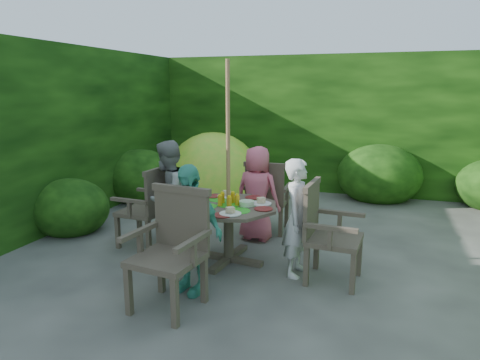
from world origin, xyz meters
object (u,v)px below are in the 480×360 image
(garden_chair_back, at_px, (267,196))
(child_right, at_px, (298,218))
(patio_table, at_px, (229,214))
(dome_tent, at_px, (213,199))
(child_front, at_px, (190,229))
(garden_chair_right, at_px, (326,231))
(garden_chair_front, at_px, (172,247))
(child_left, at_px, (168,197))
(garden_chair_left, at_px, (148,206))
(child_back, at_px, (257,193))
(parasol_pole, at_px, (228,165))

(garden_chair_back, height_order, child_right, child_right)
(patio_table, bearing_deg, dome_tent, 115.73)
(child_right, relative_size, child_front, 0.99)
(garden_chair_right, distance_m, child_front, 1.36)
(garden_chair_right, xyz_separation_m, dome_tent, (-2.27, 2.61, -0.51))
(garden_chair_front, height_order, child_left, child_left)
(garden_chair_back, bearing_deg, garden_chair_left, 35.52)
(garden_chair_back, distance_m, dome_tent, 1.98)
(child_back, bearing_deg, dome_tent, -43.67)
(garden_chair_right, relative_size, garden_chair_left, 1.01)
(garden_chair_back, xyz_separation_m, child_front, (-0.25, -1.88, 0.12))
(garden_chair_right, distance_m, garden_chair_back, 1.54)
(garden_chair_front, bearing_deg, parasol_pole, 89.87)
(garden_chair_left, xyz_separation_m, garden_chair_front, (0.95, -1.22, 0.03))
(child_right, bearing_deg, patio_table, 89.39)
(parasol_pole, height_order, dome_tent, parasol_pole)
(child_front, bearing_deg, parasol_pole, 97.99)
(patio_table, distance_m, child_left, 0.81)
(garden_chair_left, xyz_separation_m, child_right, (1.88, -0.24, 0.10))
(child_right, bearing_deg, dome_tent, 44.13)
(child_right, bearing_deg, garden_chair_right, -91.41)
(parasol_pole, relative_size, child_back, 1.83)
(patio_table, relative_size, child_back, 1.04)
(patio_table, distance_m, child_front, 0.80)
(child_right, distance_m, child_front, 1.13)
(child_right, height_order, child_left, child_left)
(garden_chair_left, bearing_deg, child_right, 86.51)
(child_right, distance_m, child_left, 1.60)
(patio_table, relative_size, garden_chair_right, 1.30)
(garden_chair_left, bearing_deg, child_front, 50.37)
(child_left, bearing_deg, dome_tent, -168.86)
(patio_table, bearing_deg, parasol_pole, -174.22)
(child_right, relative_size, child_back, 1.01)
(garden_chair_back, bearing_deg, parasol_pole, 80.26)
(patio_table, height_order, child_back, child_back)
(garden_chair_left, distance_m, child_left, 0.33)
(garden_chair_back, height_order, child_front, child_front)
(garden_chair_back, xyz_separation_m, child_left, (-0.94, -0.99, 0.16))
(garden_chair_front, height_order, child_front, child_front)
(child_left, bearing_deg, patio_table, 84.81)
(garden_chair_back, xyz_separation_m, dome_tent, (-1.33, 1.38, -0.50))
(child_right, height_order, dome_tent, child_right)
(garden_chair_right, relative_size, child_right, 0.79)
(patio_table, height_order, parasol_pole, parasol_pole)
(child_front, xyz_separation_m, dome_tent, (-1.09, 3.26, -0.62))
(garden_chair_left, bearing_deg, garden_chair_back, 131.24)
(parasol_pole, xyz_separation_m, garden_chair_front, (-0.13, -1.08, -0.56))
(child_front, bearing_deg, child_right, 52.99)
(patio_table, xyz_separation_m, garden_chair_right, (1.08, -0.14, -0.04))
(garden_chair_left, distance_m, garden_chair_back, 1.56)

